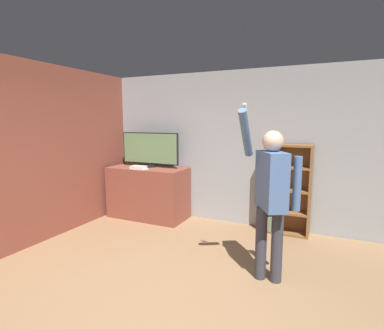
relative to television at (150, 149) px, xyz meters
name	(u,v)px	position (x,y,z in m)	size (l,w,h in m)	color
wall_back	(241,149)	(1.69, 0.31, 0.04)	(7.03, 0.06, 2.70)	#9EA3A8
wall_side_brick	(63,151)	(-0.86, -1.28, 0.04)	(0.06, 4.73, 2.70)	brown
tv_ledge	(148,192)	(0.00, -0.09, -0.82)	(1.47, 0.70, 0.96)	brown
television	(150,149)	(0.00, 0.00, 0.00)	(1.19, 0.22, 0.65)	black
game_console	(138,168)	(-0.05, -0.32, -0.31)	(0.27, 0.17, 0.06)	white
remote_loose	(145,169)	(0.10, -0.35, -0.33)	(0.08, 0.14, 0.02)	white
bookshelf	(282,190)	(2.44, 0.13, -0.58)	(0.73, 0.28, 1.47)	brown
person	(271,190)	(2.52, -1.47, -0.24)	(0.64, 0.59, 2.02)	#383842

